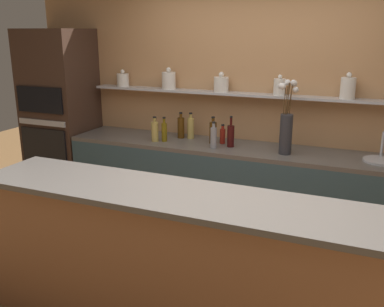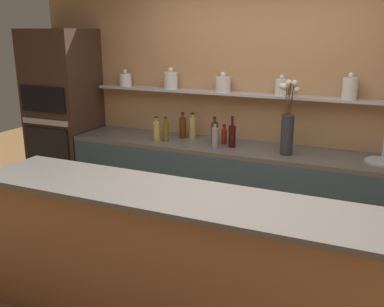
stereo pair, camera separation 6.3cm
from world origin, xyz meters
name	(u,v)px [view 1 (the left image)]	position (x,y,z in m)	size (l,w,h in m)	color
ground_plane	(199,300)	(0.00, 0.00, 0.00)	(12.00, 12.00, 0.00)	brown
back_wall_unit	(258,103)	(0.00, 1.60, 1.30)	(5.20, 0.28, 2.60)	tan
back_counter_unit	(243,191)	(-0.03, 1.24, 0.46)	(3.67, 0.62, 0.92)	#334C56
island_counter	(179,264)	(0.00, -0.37, 0.51)	(2.88, 0.61, 1.02)	#99603D
oven_tower	(61,120)	(-2.24, 1.24, 1.02)	(0.71, 0.64, 2.04)	#3D281E
flower_vase	(286,126)	(0.38, 1.17, 1.19)	(0.18, 0.15, 0.68)	#2D2D33
sink_fixture	(381,159)	(1.20, 1.25, 0.94)	(0.30, 0.30, 0.25)	#B7B7BC
bottle_wine_0	(231,135)	(-0.16, 1.21, 1.03)	(0.07, 0.07, 0.31)	#380C0C
bottle_spirit_1	(155,131)	(-0.95, 1.12, 1.03)	(0.07, 0.07, 0.26)	tan
bottle_spirit_2	(214,137)	(-0.30, 1.10, 1.03)	(0.06, 0.06, 0.26)	gray
bottle_spirit_3	(213,132)	(-0.37, 1.27, 1.03)	(0.07, 0.07, 0.27)	#4C2D0C
bottle_spirit_4	(181,127)	(-0.76, 1.35, 1.04)	(0.07, 0.07, 0.28)	#4C2D0C
bottle_spirit_5	(191,128)	(-0.66, 1.37, 1.04)	(0.07, 0.07, 0.28)	tan
bottle_sauce_6	(223,136)	(-0.28, 1.30, 1.00)	(0.06, 0.06, 0.20)	maroon
bottle_oil_7	(164,131)	(-0.86, 1.15, 1.02)	(0.06, 0.06, 0.25)	brown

